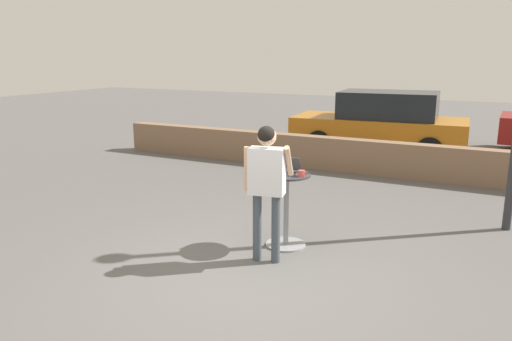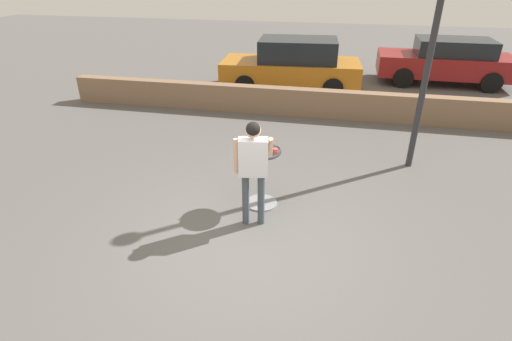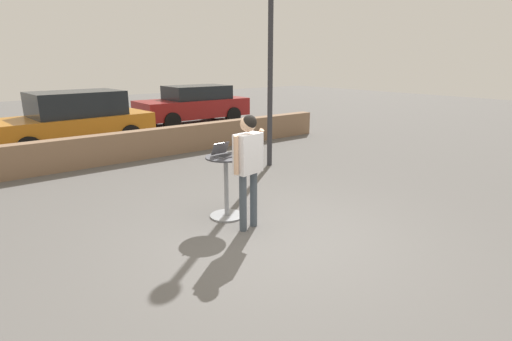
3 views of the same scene
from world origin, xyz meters
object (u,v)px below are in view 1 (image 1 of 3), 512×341
object	(u,v)px
laptop	(287,170)
parked_car_near_street	(382,122)
cafe_table	(286,206)
coffee_mug	(301,173)
standing_person	(267,176)

from	to	relation	value
laptop	parked_car_near_street	distance (m)	7.16
cafe_table	laptop	distance (m)	0.49
cafe_table	coffee_mug	world-z (taller)	coffee_mug
coffee_mug	standing_person	distance (m)	0.59
cafe_table	coffee_mug	size ratio (longest dim) A/B	8.44
standing_person	parked_car_near_street	bearing A→B (deg)	92.89
laptop	cafe_table	bearing A→B (deg)	-78.37
standing_person	parked_car_near_street	size ratio (longest dim) A/B	0.38
coffee_mug	parked_car_near_street	xyz separation A→B (m)	(-0.63, 7.23, -0.24)
cafe_table	coffee_mug	bearing A→B (deg)	-13.83
parked_car_near_street	coffee_mug	bearing A→B (deg)	-85.00
parked_car_near_street	laptop	bearing A→B (deg)	-86.83
cafe_table	coffee_mug	xyz separation A→B (m)	(0.23, -0.06, 0.48)
cafe_table	standing_person	xyz separation A→B (m)	(-0.01, -0.59, 0.54)
laptop	standing_person	xyz separation A→B (m)	(-0.00, -0.62, 0.05)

